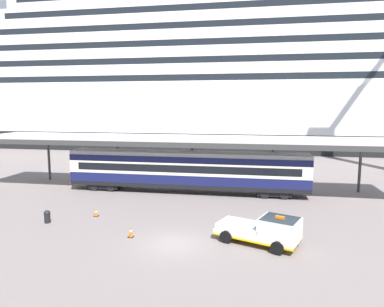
{
  "coord_description": "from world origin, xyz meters",
  "views": [
    {
      "loc": [
        4.76,
        -20.39,
        8.69
      ],
      "look_at": [
        -0.53,
        9.18,
        4.5
      ],
      "focal_mm": 32.55,
      "sensor_mm": 36.0,
      "label": 1
    }
  ],
  "objects_px": {
    "traffic_cone_mid": "(282,219)",
    "quay_bollard": "(47,216)",
    "service_truck": "(265,230)",
    "traffic_cone_far": "(131,232)",
    "train_carriage": "(187,170)",
    "cruise_ship": "(259,76)",
    "traffic_cone_near": "(96,212)"
  },
  "relations": [
    {
      "from": "service_truck",
      "to": "traffic_cone_mid",
      "type": "xyz_separation_m",
      "value": [
        1.35,
        4.17,
        -0.64
      ]
    },
    {
      "from": "service_truck",
      "to": "quay_bollard",
      "type": "relative_size",
      "value": 5.81
    },
    {
      "from": "train_carriage",
      "to": "traffic_cone_near",
      "type": "xyz_separation_m",
      "value": [
        -5.59,
        -8.76,
        -2.01
      ]
    },
    {
      "from": "traffic_cone_mid",
      "to": "quay_bollard",
      "type": "height_order",
      "value": "quay_bollard"
    },
    {
      "from": "cruise_ship",
      "to": "traffic_cone_near",
      "type": "distance_m",
      "value": 55.73
    },
    {
      "from": "traffic_cone_near",
      "to": "traffic_cone_mid",
      "type": "relative_size",
      "value": 0.88
    },
    {
      "from": "cruise_ship",
      "to": "traffic_cone_near",
      "type": "bearing_deg",
      "value": -103.89
    },
    {
      "from": "traffic_cone_mid",
      "to": "quay_bollard",
      "type": "distance_m",
      "value": 17.39
    },
    {
      "from": "train_carriage",
      "to": "traffic_cone_mid",
      "type": "distance_m",
      "value": 12.01
    },
    {
      "from": "train_carriage",
      "to": "traffic_cone_near",
      "type": "relative_size",
      "value": 38.12
    },
    {
      "from": "traffic_cone_near",
      "to": "traffic_cone_far",
      "type": "relative_size",
      "value": 0.82
    },
    {
      "from": "traffic_cone_near",
      "to": "quay_bollard",
      "type": "distance_m",
      "value": 3.56
    },
    {
      "from": "cruise_ship",
      "to": "traffic_cone_far",
      "type": "height_order",
      "value": "cruise_ship"
    },
    {
      "from": "cruise_ship",
      "to": "quay_bollard",
      "type": "height_order",
      "value": "cruise_ship"
    },
    {
      "from": "traffic_cone_mid",
      "to": "traffic_cone_far",
      "type": "xyz_separation_m",
      "value": [
        -10.05,
        -4.43,
        0.03
      ]
    },
    {
      "from": "traffic_cone_mid",
      "to": "cruise_ship",
      "type": "bearing_deg",
      "value": 91.53
    },
    {
      "from": "quay_bollard",
      "to": "traffic_cone_mid",
      "type": "bearing_deg",
      "value": 9.28
    },
    {
      "from": "traffic_cone_far",
      "to": "traffic_cone_mid",
      "type": "bearing_deg",
      "value": 23.78
    },
    {
      "from": "service_truck",
      "to": "quay_bollard",
      "type": "bearing_deg",
      "value": 175.07
    },
    {
      "from": "train_carriage",
      "to": "quay_bollard",
      "type": "relative_size",
      "value": 24.7
    },
    {
      "from": "service_truck",
      "to": "traffic_cone_near",
      "type": "relative_size",
      "value": 8.97
    },
    {
      "from": "service_truck",
      "to": "traffic_cone_mid",
      "type": "bearing_deg",
      "value": 72.03
    },
    {
      "from": "quay_bollard",
      "to": "cruise_ship",
      "type": "bearing_deg",
      "value": 73.79
    },
    {
      "from": "cruise_ship",
      "to": "traffic_cone_far",
      "type": "distance_m",
      "value": 58.43
    },
    {
      "from": "service_truck",
      "to": "traffic_cone_near",
      "type": "xyz_separation_m",
      "value": [
        -12.93,
        3.45,
        -0.68
      ]
    },
    {
      "from": "train_carriage",
      "to": "service_truck",
      "type": "distance_m",
      "value": 14.31
    },
    {
      "from": "traffic_cone_mid",
      "to": "traffic_cone_far",
      "type": "height_order",
      "value": "traffic_cone_far"
    },
    {
      "from": "traffic_cone_mid",
      "to": "quay_bollard",
      "type": "xyz_separation_m",
      "value": [
        -17.16,
        -2.81,
        0.17
      ]
    },
    {
      "from": "traffic_cone_near",
      "to": "service_truck",
      "type": "bearing_deg",
      "value": -14.95
    },
    {
      "from": "train_carriage",
      "to": "quay_bollard",
      "type": "bearing_deg",
      "value": -127.98
    },
    {
      "from": "cruise_ship",
      "to": "service_truck",
      "type": "bearing_deg",
      "value": -89.98
    },
    {
      "from": "service_truck",
      "to": "traffic_cone_far",
      "type": "relative_size",
      "value": 7.36
    }
  ]
}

